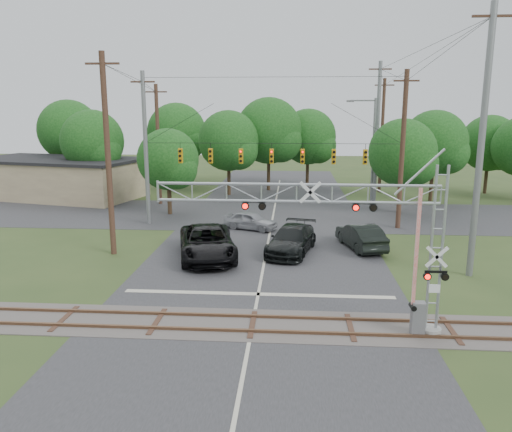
# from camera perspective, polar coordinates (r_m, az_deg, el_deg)

# --- Properties ---
(ground) EXTENTS (160.00, 160.00, 0.00)m
(ground) POSITION_cam_1_polar(r_m,az_deg,el_deg) (19.23, -0.90, -14.85)
(ground) COLOR #30431F
(ground) RESTS_ON ground
(road_main) EXTENTS (14.00, 90.00, 0.02)m
(road_main) POSITION_cam_1_polar(r_m,az_deg,el_deg) (28.48, 0.88, -5.71)
(road_main) COLOR #2D2D2F
(road_main) RESTS_ON ground
(road_cross) EXTENTS (90.00, 12.00, 0.02)m
(road_cross) POSITION_cam_1_polar(r_m,az_deg,el_deg) (42.01, 1.98, 0.12)
(road_cross) COLOR #2D2D2F
(road_cross) RESTS_ON ground
(railroad_track) EXTENTS (90.00, 3.20, 0.17)m
(railroad_track) POSITION_cam_1_polar(r_m,az_deg,el_deg) (21.01, -0.41, -12.31)
(railroad_track) COLOR #524C47
(railroad_track) RESTS_ON ground
(crossing_gantry) EXTENTS (11.23, 0.86, 6.72)m
(crossing_gantry) POSITION_cam_1_polar(r_m,az_deg,el_deg) (19.38, 10.83, -1.52)
(crossing_gantry) COLOR gray
(crossing_gantry) RESTS_ON ground
(traffic_signal_span) EXTENTS (19.34, 0.36, 11.50)m
(traffic_signal_span) POSITION_cam_1_polar(r_m,az_deg,el_deg) (37.20, 3.17, 7.36)
(traffic_signal_span) COLOR slate
(traffic_signal_span) RESTS_ON ground
(pickup_black) EXTENTS (4.61, 7.35, 1.89)m
(pickup_black) POSITION_cam_1_polar(r_m,az_deg,el_deg) (29.87, -5.60, -3.04)
(pickup_black) COLOR black
(pickup_black) RESTS_ON ground
(car_dark) EXTENTS (3.57, 6.07, 1.65)m
(car_dark) POSITION_cam_1_polar(r_m,az_deg,el_deg) (30.91, 4.08, -2.73)
(car_dark) COLOR black
(car_dark) RESTS_ON ground
(sedan_silver) EXTENTS (4.30, 2.97, 1.36)m
(sedan_silver) POSITION_cam_1_polar(r_m,az_deg,el_deg) (36.86, -0.62, -0.51)
(sedan_silver) COLOR gray
(sedan_silver) RESTS_ON ground
(suv_dark) EXTENTS (2.91, 5.20, 1.62)m
(suv_dark) POSITION_cam_1_polar(r_m,az_deg,el_deg) (32.50, 11.88, -2.26)
(suv_dark) COLOR black
(suv_dark) RESTS_ON ground
(commercial_building) EXTENTS (18.31, 12.24, 3.91)m
(commercial_building) POSITION_cam_1_polar(r_m,az_deg,el_deg) (54.38, -21.78, 4.08)
(commercial_building) COLOR gray
(commercial_building) RESTS_ON ground
(streetlight) EXTENTS (2.58, 0.27, 9.69)m
(streetlight) POSITION_cam_1_polar(r_m,az_deg,el_deg) (45.27, 13.02, 7.60)
(streetlight) COLOR slate
(streetlight) RESTS_ON ground
(utility_poles) EXTENTS (23.91, 28.02, 13.82)m
(utility_poles) POSITION_cam_1_polar(r_m,az_deg,el_deg) (39.80, 5.97, 8.54)
(utility_poles) COLOR #3B261B
(utility_poles) RESTS_ON ground
(treeline) EXTENTS (54.06, 22.12, 10.04)m
(treeline) POSITION_cam_1_polar(r_m,az_deg,el_deg) (52.23, 0.94, 8.84)
(treeline) COLOR #382819
(treeline) RESTS_ON ground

